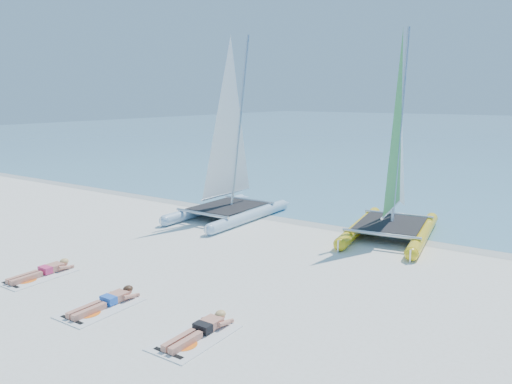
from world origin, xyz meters
TOP-DOWN VIEW (x-y plane):
  - ground at (0.00, 0.00)m, footprint 140.00×140.00m
  - wet_sand_strip at (0.00, 5.50)m, footprint 140.00×1.40m
  - catamaran_blue at (-2.67, 4.39)m, footprint 2.58×5.34m
  - catamaran_yellow at (3.42, 5.82)m, footprint 3.27×5.82m
  - towel_a at (-2.85, -3.71)m, footprint 1.00×1.85m
  - sunbather_a at (-2.85, -3.52)m, footprint 0.37×1.73m
  - towel_b at (0.14, -4.08)m, footprint 1.00×1.85m
  - sunbather_b at (0.14, -3.89)m, footprint 0.37×1.73m
  - towel_c at (2.82, -3.94)m, footprint 1.00×1.85m
  - sunbather_c at (2.82, -3.75)m, footprint 0.37×1.73m

SIDE VIEW (x-z plane):
  - ground at x=0.00m, z-range 0.00..0.00m
  - wet_sand_strip at x=0.00m, z-range 0.00..0.01m
  - towel_a at x=-2.85m, z-range 0.00..0.02m
  - towel_b at x=0.14m, z-range 0.00..0.02m
  - towel_c at x=2.82m, z-range 0.00..0.02m
  - sunbather_a at x=-2.85m, z-range -0.01..0.25m
  - sunbather_b at x=0.14m, z-range -0.01..0.25m
  - sunbather_c at x=2.82m, z-range -0.01..0.25m
  - catamaran_blue at x=-2.67m, z-range -1.46..5.80m
  - catamaran_yellow at x=3.42m, z-range -1.34..5.90m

